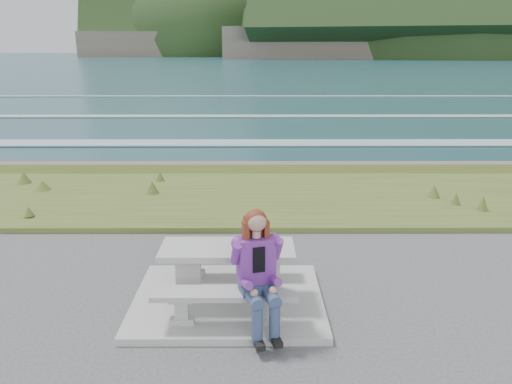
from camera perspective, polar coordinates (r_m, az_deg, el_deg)
concrete_slab at (r=7.10m, az=-3.19°, el=-12.24°), size 2.60×2.10×0.10m
picnic_table at (r=6.82m, az=-3.27°, el=-7.55°), size 1.80×0.75×0.75m
bench_landward at (r=6.30m, az=-3.58°, el=-12.04°), size 1.80×0.35×0.45m
bench_seaward at (r=7.56m, az=-2.97°, el=-7.06°), size 1.80×0.35×0.45m
grass_verge at (r=11.76m, az=-1.96°, el=-0.87°), size 160.00×4.50×0.22m
shore_drop at (r=14.56m, az=-1.61°, el=2.43°), size 160.00×0.80×2.20m
ocean at (r=31.76m, az=-0.84°, el=6.64°), size 1600.00×1600.00×0.09m
headland_range at (r=447.18m, az=25.96°, el=15.25°), size 729.83×363.95×178.31m
seated_woman at (r=6.07m, az=0.40°, el=-11.00°), size 0.60×0.84×1.50m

